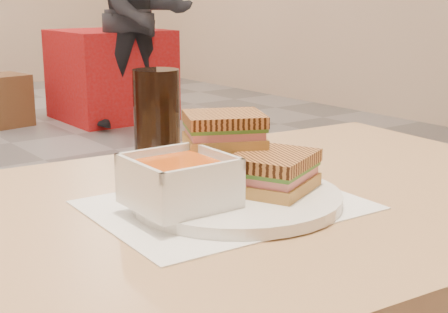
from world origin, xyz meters
TOP-DOWN VIEW (x-y plane):
  - main_table at (-0.01, -1.99)m, footprint 1.26×0.80m
  - tray_liner at (0.01, -2.00)m, footprint 0.37×0.29m
  - plate at (0.03, -2.01)m, footprint 0.29×0.29m
  - soup_bowl at (-0.07, -2.00)m, footprint 0.13×0.13m
  - panini_lower at (0.08, -2.03)m, footprint 0.15×0.14m
  - panini_upper at (0.05, -1.94)m, footprint 0.14×0.13m
  - cola_glass at (0.04, -1.77)m, footprint 0.08×0.08m
  - bg_table_1 at (2.03, 2.30)m, footprint 0.84×0.84m
  - bg_chair_1l at (1.18, 2.53)m, footprint 0.42×0.42m
  - bg_chair_1r at (2.44, 2.53)m, footprint 0.50×0.50m
  - patron_b at (2.09, 1.84)m, footprint 0.86×0.67m

SIDE VIEW (x-z plane):
  - bg_chair_1l at x=1.18m, z-range 0.00..0.41m
  - bg_chair_1r at x=2.44m, z-range 0.00..0.45m
  - bg_table_1 at x=2.03m, z-range 0.00..0.74m
  - main_table at x=-0.01m, z-range 0.26..1.01m
  - tray_liner at x=0.01m, z-range 0.75..0.75m
  - plate at x=0.03m, z-range 0.75..0.77m
  - panini_lower at x=0.08m, z-range 0.77..0.82m
  - soup_bowl at x=-0.07m, z-range 0.76..0.83m
  - cola_glass at x=0.04m, z-range 0.75..0.92m
  - panini_upper at x=0.05m, z-range 0.82..0.87m
  - patron_b at x=2.09m, z-range 0.00..1.76m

